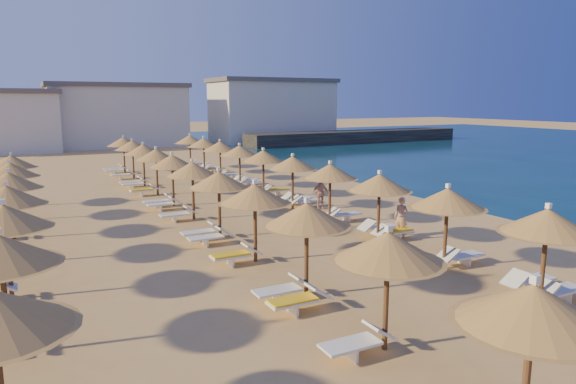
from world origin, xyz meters
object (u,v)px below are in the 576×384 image
jetty (356,137)px  parasol_row_west (205,175)px  beachgoer_c (320,194)px  parasol_row_east (310,168)px  beachgoer_a (401,217)px

jetty → parasol_row_west: size_ratio=0.74×
parasol_row_west → beachgoer_c: (6.30, 1.08, -1.50)m
parasol_row_east → jetty: bearing=52.3°
parasol_row_west → beachgoer_a: (6.42, -4.95, -1.47)m
parasol_row_west → beachgoer_c: size_ratio=26.67×
parasol_row_east → beachgoer_a: parasol_row_east is taller
parasol_row_east → beachgoer_c: 2.21m
parasol_row_east → beachgoer_c: bearing=41.7°
beachgoer_a → parasol_row_west: bearing=-149.3°
parasol_row_west → beachgoer_c: 6.56m
parasol_row_west → beachgoer_c: bearing=9.7°
parasol_row_east → beachgoer_c: (1.21, 1.08, -1.50)m
jetty → parasol_row_west: parasol_row_west is taller
jetty → parasol_row_east: (-26.23, -33.95, 1.51)m
jetty → beachgoer_a: bearing=-124.1°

